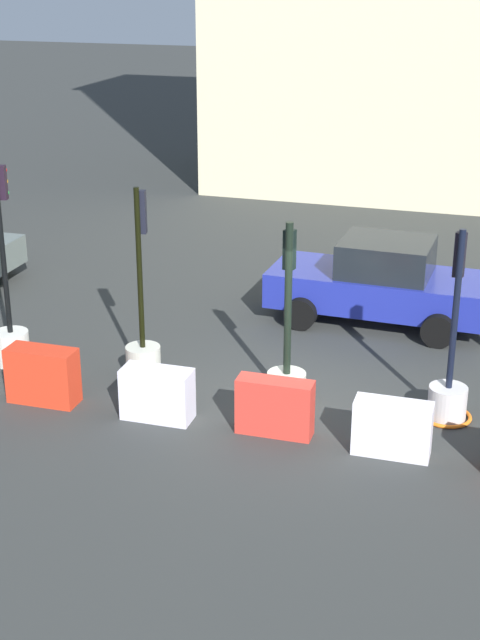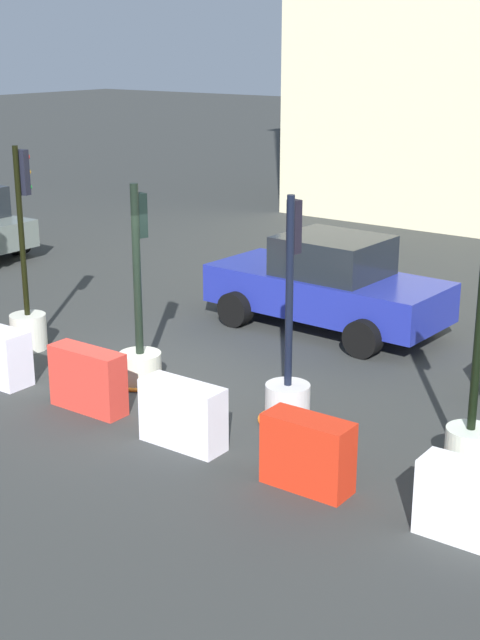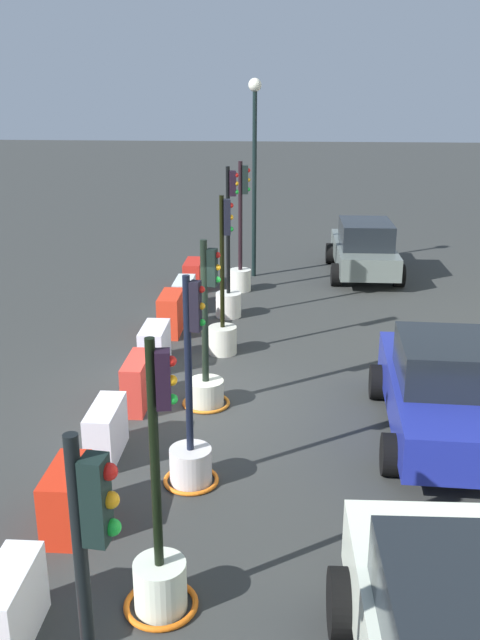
% 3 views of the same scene
% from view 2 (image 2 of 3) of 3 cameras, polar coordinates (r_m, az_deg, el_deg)
% --- Properties ---
extents(ground_plane, '(120.00, 120.00, 0.00)m').
position_cam_2_polar(ground_plane, '(13.11, -6.76, -4.30)').
color(ground_plane, '#313332').
extents(traffic_light_2, '(0.59, 0.59, 3.29)m').
position_cam_2_polar(traffic_light_2, '(14.85, -13.40, 0.56)').
color(traffic_light_2, beige).
rests_on(traffic_light_2, ground_plane).
extents(traffic_light_3, '(0.84, 0.84, 2.94)m').
position_cam_2_polar(traffic_light_3, '(13.11, -6.40, -1.75)').
color(traffic_light_3, beige).
rests_on(traffic_light_3, ground_plane).
extents(traffic_light_4, '(0.79, 0.79, 3.02)m').
position_cam_2_polar(traffic_light_4, '(11.72, 3.09, -4.18)').
color(traffic_light_4, silver).
rests_on(traffic_light_4, ground_plane).
extents(traffic_light_5, '(0.81, 0.81, 3.08)m').
position_cam_2_polar(traffic_light_5, '(10.68, 14.55, -6.79)').
color(traffic_light_5, silver).
rests_on(traffic_light_5, ground_plane).
extents(construction_barrier_4, '(1.14, 0.38, 0.87)m').
position_cam_2_polar(construction_barrier_4, '(12.28, -9.69, -3.78)').
color(construction_barrier_4, red).
rests_on(construction_barrier_4, ground_plane).
extents(construction_barrier_5, '(1.11, 0.42, 0.82)m').
position_cam_2_polar(construction_barrier_5, '(11.10, -3.67, -6.05)').
color(construction_barrier_5, white).
rests_on(construction_barrier_5, ground_plane).
extents(construction_barrier_6, '(1.03, 0.43, 0.84)m').
position_cam_2_polar(construction_barrier_6, '(10.10, 4.34, -8.48)').
color(construction_barrier_6, red).
rests_on(construction_barrier_6, ground_plane).
extents(construction_barrier_7, '(1.04, 0.42, 0.81)m').
position_cam_2_polar(construction_barrier_7, '(9.38, 14.43, -11.28)').
color(construction_barrier_7, white).
rests_on(construction_barrier_7, ground_plane).
extents(car_blue_estate, '(4.25, 2.21, 1.65)m').
position_cam_2_polar(car_blue_estate, '(15.53, 5.64, 2.28)').
color(car_blue_estate, navy).
rests_on(car_blue_estate, ground_plane).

